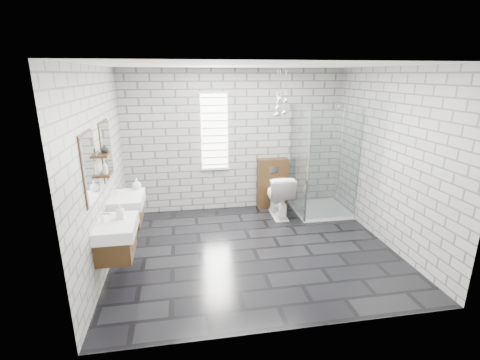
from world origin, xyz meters
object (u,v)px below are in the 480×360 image
object	(u,v)px
vanity_left	(113,229)
shower_enclosure	(319,189)
cistern_panel	(272,183)
vanity_right	(125,201)
toilet	(279,195)

from	to	relation	value
vanity_left	shower_enclosure	size ratio (longest dim) A/B	0.77
cistern_panel	shower_enclosure	distance (m)	0.93
vanity_right	cistern_panel	bearing A→B (deg)	26.25
cistern_panel	vanity_right	bearing A→B (deg)	-153.75
vanity_right	toilet	xyz separation A→B (m)	(2.64, 0.83, -0.35)
vanity_left	vanity_right	bearing A→B (deg)	90.00
vanity_right	shower_enclosure	distance (m)	3.51
vanity_right	cistern_panel	size ratio (longest dim) A/B	1.57
cistern_panel	toilet	bearing A→B (deg)	-90.00
vanity_left	vanity_right	world-z (taller)	same
vanity_left	toilet	world-z (taller)	vanity_left
vanity_left	toilet	xyz separation A→B (m)	(2.64, 1.82, -0.35)
shower_enclosure	cistern_panel	bearing A→B (deg)	146.09
toilet	cistern_panel	bearing A→B (deg)	-88.49
vanity_left	shower_enclosure	distance (m)	3.85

